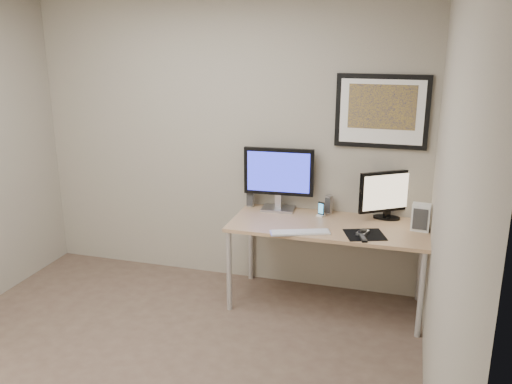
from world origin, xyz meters
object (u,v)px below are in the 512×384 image
desk (328,231)px  speaker_right (329,204)px  fan_unit (421,217)px  keyboard (300,232)px  speaker_left (250,196)px  monitor_large (279,176)px  phone_dock (321,209)px  monitor_tv (388,194)px  framed_art (382,111)px

desk → speaker_right: speaker_right is taller
desk → fan_unit: 0.74m
desk → keyboard: (-0.18, -0.27, 0.07)m
speaker_left → fan_unit: bearing=-16.1°
keyboard → speaker_right: bearing=55.5°
monitor_large → speaker_right: monitor_large is taller
desk → monitor_large: (-0.48, 0.24, 0.37)m
phone_dock → keyboard: size_ratio=0.27×
desk → monitor_tv: size_ratio=3.52×
fan_unit → desk: bearing=-169.2°
framed_art → fan_unit: framed_art is taller
fan_unit → speaker_left: bearing=177.6°
speaker_right → keyboard: bearing=-96.7°
monitor_tv → speaker_left: size_ratio=2.43×
fan_unit → monitor_tv: bearing=148.6°
desk → fan_unit: fan_unit is taller
monitor_large → speaker_left: size_ratio=3.27×
desk → phone_dock: bearing=117.6°
framed_art → keyboard: 1.19m
framed_art → monitor_large: framed_art is taller
desk → framed_art: size_ratio=2.13×
framed_art → monitor_tv: framed_art is taller
monitor_large → phone_dock: (0.39, -0.06, -0.24)m
monitor_large → monitor_tv: 0.94m
speaker_right → monitor_large: bearing=-168.2°
speaker_left → phone_dock: (0.66, -0.10, -0.03)m
desk → framed_art: 1.07m
keyboard → fan_unit: size_ratio=2.17×
monitor_tv → speaker_right: size_ratio=2.83×
framed_art → phone_dock: bearing=-160.6°
phone_dock → fan_unit: fan_unit is taller
framed_art → monitor_tv: size_ratio=1.65×
framed_art → monitor_large: bearing=-173.8°
desk → keyboard: size_ratio=3.41×
framed_art → fan_unit: bearing=-36.2°
monitor_tv → monitor_large: bearing=147.6°
speaker_left → fan_unit: fan_unit is taller
monitor_large → phone_dock: bearing=-13.0°
desk → monitor_large: size_ratio=2.62×
speaker_right → fan_unit: fan_unit is taller
desk → keyboard: keyboard is taller
monitor_large → keyboard: 0.67m
framed_art → keyboard: framed_art is taller
desk → monitor_tv: (0.45, 0.27, 0.29)m
desk → speaker_right: (-0.04, 0.27, 0.15)m
framed_art → speaker_left: bearing=-177.1°
monitor_large → fan_unit: bearing=-12.2°
monitor_large → speaker_right: size_ratio=3.81×
speaker_left → phone_dock: bearing=-16.4°
phone_dock → fan_unit: size_ratio=0.59×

